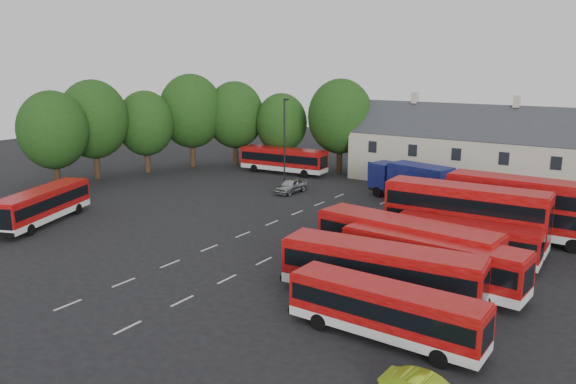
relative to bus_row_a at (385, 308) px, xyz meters
name	(u,v)px	position (x,y,z in m)	size (l,w,h in m)	color
ground	(227,241)	(-16.56, 7.78, -1.68)	(140.00, 140.00, 0.00)	black
lane_markings	(268,240)	(-14.06, 9.78, -1.67)	(5.15, 33.80, 0.01)	beige
treeline	(196,119)	(-37.30, 27.15, 5.00)	(29.92, 32.59, 12.01)	black
terrace_houses	(512,155)	(-2.56, 37.78, 2.18)	(35.70, 7.13, 10.06)	beige
bus_row_a	(385,308)	(0.00, 0.00, 0.00)	(9.93, 2.52, 2.79)	silver
bus_row_b	(381,268)	(-2.15, 4.19, 0.28)	(11.70, 3.68, 3.25)	silver
bus_row_c	(432,258)	(-0.39, 7.65, 0.23)	(11.37, 3.43, 3.17)	silver
bus_row_d	(405,241)	(-2.78, 9.37, 0.38)	(12.37, 4.08, 3.43)	silver
bus_row_e	(465,238)	(-0.09, 13.45, -0.02)	(9.85, 2.64, 2.76)	silver
bus_dd_south	(465,213)	(-1.00, 16.18, 1.00)	(11.54, 2.97, 4.71)	silver
bus_dd_north	(525,205)	(2.26, 20.75, 1.05)	(11.78, 3.07, 4.80)	silver
bus_west	(43,203)	(-32.62, 2.94, 0.09)	(6.02, 10.56, 2.94)	silver
bus_north	(284,158)	(-28.03, 32.50, 0.19)	(11.15, 3.39, 3.11)	silver
box_truck	(411,180)	(-9.77, 27.92, 0.40)	(8.86, 4.59, 3.71)	black
silver_car	(291,186)	(-21.51, 24.26, -0.94)	(1.76, 4.36, 1.49)	#A7A9AE
lamppost	(285,141)	(-23.22, 25.63, 3.49)	(0.67, 0.39, 9.68)	black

